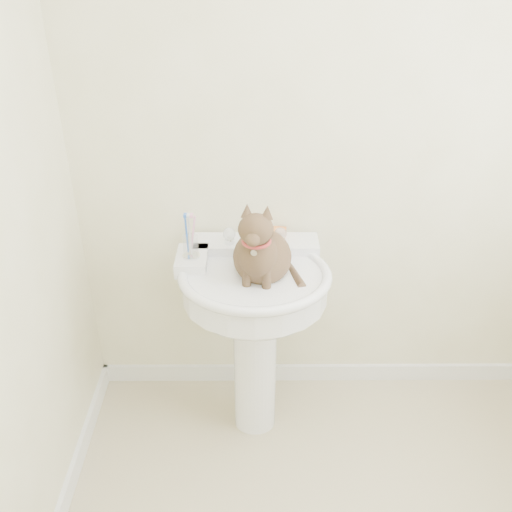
{
  "coord_description": "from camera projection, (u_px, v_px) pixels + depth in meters",
  "views": [
    {
      "loc": [
        -0.35,
        -1.08,
        1.99
      ],
      "look_at": [
        -0.34,
        0.8,
        0.89
      ],
      "focal_mm": 40.0,
      "sensor_mm": 36.0,
      "label": 1
    }
  ],
  "objects": [
    {
      "name": "faucet",
      "position": [
        255.0,
        236.0,
        2.32
      ],
      "size": [
        0.28,
        0.12,
        0.14
      ],
      "color": "silver",
      "rests_on": "pedestal_sink"
    },
    {
      "name": "wall_back",
      "position": [
        342.0,
        140.0,
        2.26
      ],
      "size": [
        2.2,
        0.0,
        2.5
      ],
      "primitive_type": null,
      "color": "#F1EAC6",
      "rests_on": "ground"
    },
    {
      "name": "soap_bar",
      "position": [
        275.0,
        232.0,
        2.41
      ],
      "size": [
        0.1,
        0.07,
        0.03
      ],
      "primitive_type": "cube",
      "rotation": [
        0.0,
        0.0,
        -0.12
      ],
      "color": "orange",
      "rests_on": "pedestal_sink"
    },
    {
      "name": "pedestal_sink",
      "position": [
        254.0,
        303.0,
        2.3
      ],
      "size": [
        0.62,
        0.6,
        0.85
      ],
      "color": "white",
      "rests_on": "floor"
    },
    {
      "name": "cat",
      "position": [
        262.0,
        254.0,
        2.17
      ],
      "size": [
        0.25,
        0.31,
        0.46
      ],
      "rotation": [
        0.0,
        0.0,
        -0.21
      ],
      "color": "brown",
      "rests_on": "pedestal_sink"
    },
    {
      "name": "toothbrush_cup",
      "position": [
        191.0,
        246.0,
        2.23
      ],
      "size": [
        0.07,
        0.07,
        0.19
      ],
      "rotation": [
        0.0,
        0.0,
        -0.04
      ],
      "color": "silver",
      "rests_on": "pedestal_sink"
    },
    {
      "name": "baseboard_back",
      "position": [
        324.0,
        372.0,
        2.86
      ],
      "size": [
        2.2,
        0.02,
        0.09
      ],
      "primitive_type": "cube",
      "color": "white",
      "rests_on": "floor"
    }
  ]
}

